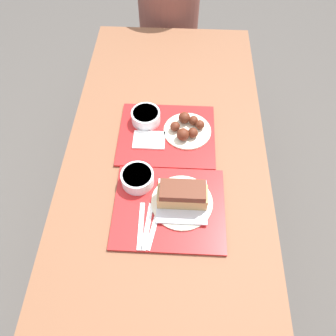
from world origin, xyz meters
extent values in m
plane|color=#4C4742|center=(0.00, 0.00, 0.00)|extent=(12.00, 12.00, 0.00)
cube|color=brown|center=(0.00, 0.00, 0.73)|extent=(0.79, 1.82, 0.04)
cylinder|color=brown|center=(-0.33, 0.83, 0.36)|extent=(0.07, 0.07, 0.71)
cylinder|color=brown|center=(0.33, 0.83, 0.36)|extent=(0.07, 0.07, 0.71)
cube|color=brown|center=(0.00, 1.13, 0.44)|extent=(0.75, 0.28, 0.04)
cylinder|color=brown|center=(-0.31, 1.13, 0.21)|extent=(0.06, 0.06, 0.42)
cylinder|color=brown|center=(0.31, 1.13, 0.21)|extent=(0.06, 0.06, 0.42)
cube|color=red|center=(0.02, -0.16, 0.76)|extent=(0.39, 0.32, 0.01)
cube|color=red|center=(0.00, 0.17, 0.76)|extent=(0.39, 0.32, 0.01)
cylinder|color=silver|center=(-0.09, -0.07, 0.79)|extent=(0.12, 0.12, 0.05)
cylinder|color=beige|center=(-0.09, -0.07, 0.81)|extent=(0.10, 0.10, 0.01)
cylinder|color=beige|center=(0.07, -0.14, 0.77)|extent=(0.22, 0.22, 0.01)
cube|color=silver|center=(0.07, -0.14, 0.78)|extent=(0.17, 0.17, 0.01)
cube|color=tan|center=(0.07, -0.14, 0.81)|extent=(0.17, 0.07, 0.06)
cube|color=#562819|center=(0.07, -0.14, 0.85)|extent=(0.15, 0.07, 0.03)
cube|color=white|center=(-0.04, -0.24, 0.77)|extent=(0.03, 0.17, 0.00)
cube|color=white|center=(-0.02, -0.24, 0.77)|extent=(0.05, 0.17, 0.00)
cube|color=white|center=(-0.07, -0.24, 0.77)|extent=(0.02, 0.17, 0.00)
cylinder|color=silver|center=(-0.09, 0.23, 0.79)|extent=(0.12, 0.12, 0.05)
cylinder|color=beige|center=(-0.09, 0.23, 0.81)|extent=(0.10, 0.10, 0.01)
cylinder|color=beige|center=(0.08, 0.18, 0.77)|extent=(0.19, 0.19, 0.01)
sphere|color=#562314|center=(0.13, 0.20, 0.79)|extent=(0.04, 0.04, 0.04)
sphere|color=#562314|center=(0.11, 0.22, 0.79)|extent=(0.04, 0.04, 0.04)
sphere|color=#562314|center=(0.07, 0.23, 0.80)|extent=(0.05, 0.05, 0.05)
sphere|color=#562314|center=(0.03, 0.18, 0.79)|extent=(0.04, 0.04, 0.04)
sphere|color=#562314|center=(0.06, 0.14, 0.80)|extent=(0.05, 0.05, 0.05)
sphere|color=#562314|center=(0.10, 0.15, 0.79)|extent=(0.04, 0.04, 0.04)
cube|color=white|center=(-0.07, 0.13, 0.77)|extent=(0.13, 0.09, 0.01)
cylinder|color=brown|center=(-0.04, 1.13, 0.73)|extent=(0.35, 0.35, 0.55)
camera|label=1|loc=(0.05, -0.69, 1.78)|focal=35.00mm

